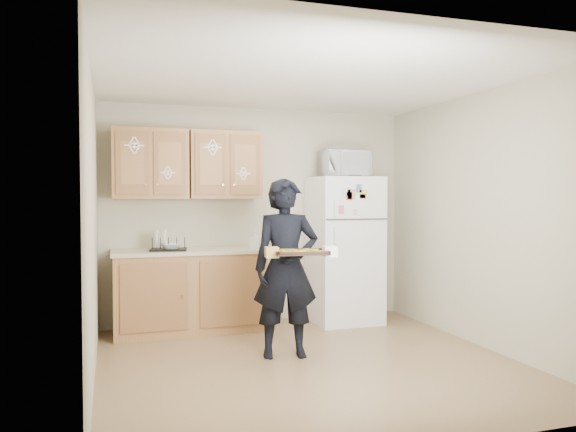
{
  "coord_description": "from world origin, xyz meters",
  "views": [
    {
      "loc": [
        -1.67,
        -4.63,
        1.47
      ],
      "look_at": [
        -0.05,
        0.45,
        1.29
      ],
      "focal_mm": 35.0,
      "sensor_mm": 36.0,
      "label": 1
    }
  ],
  "objects": [
    {
      "name": "floor",
      "position": [
        0.0,
        0.0,
        0.0
      ],
      "size": [
        3.6,
        3.6,
        0.0
      ],
      "primitive_type": "plane",
      "color": "brown",
      "rests_on": "ground"
    },
    {
      "name": "ceiling",
      "position": [
        0.0,
        0.0,
        2.5
      ],
      "size": [
        3.6,
        3.6,
        0.0
      ],
      "primitive_type": "plane",
      "color": "white",
      "rests_on": "wall_back"
    },
    {
      "name": "wall_back",
      "position": [
        0.0,
        1.8,
        1.25
      ],
      "size": [
        3.6,
        0.04,
        2.5
      ],
      "primitive_type": "cube",
      "color": "#B8B195",
      "rests_on": "floor"
    },
    {
      "name": "wall_front",
      "position": [
        0.0,
        -1.8,
        1.25
      ],
      "size": [
        3.6,
        0.04,
        2.5
      ],
      "primitive_type": "cube",
      "color": "#B8B195",
      "rests_on": "floor"
    },
    {
      "name": "wall_left",
      "position": [
        -1.8,
        0.0,
        1.25
      ],
      "size": [
        0.04,
        3.6,
        2.5
      ],
      "primitive_type": "cube",
      "color": "#B8B195",
      "rests_on": "floor"
    },
    {
      "name": "wall_right",
      "position": [
        1.8,
        0.0,
        1.25
      ],
      "size": [
        0.04,
        3.6,
        2.5
      ],
      "primitive_type": "cube",
      "color": "#B8B195",
      "rests_on": "floor"
    },
    {
      "name": "refrigerator",
      "position": [
        0.95,
        1.43,
        0.85
      ],
      "size": [
        0.75,
        0.7,
        1.7
      ],
      "primitive_type": "cube",
      "color": "white",
      "rests_on": "floor"
    },
    {
      "name": "base_cabinet",
      "position": [
        -0.85,
        1.48,
        0.43
      ],
      "size": [
        1.6,
        0.6,
        0.86
      ],
      "primitive_type": "cube",
      "color": "olive",
      "rests_on": "floor"
    },
    {
      "name": "countertop",
      "position": [
        -0.85,
        1.48,
        0.88
      ],
      "size": [
        1.64,
        0.64,
        0.04
      ],
      "primitive_type": "cube",
      "color": "beige",
      "rests_on": "base_cabinet"
    },
    {
      "name": "upper_cab_left",
      "position": [
        -1.25,
        1.61,
        1.83
      ],
      "size": [
        0.8,
        0.33,
        0.75
      ],
      "primitive_type": "cube",
      "color": "olive",
      "rests_on": "wall_back"
    },
    {
      "name": "upper_cab_right",
      "position": [
        -0.43,
        1.61,
        1.83
      ],
      "size": [
        0.8,
        0.33,
        0.75
      ],
      "primitive_type": "cube",
      "color": "olive",
      "rests_on": "wall_back"
    },
    {
      "name": "cereal_box",
      "position": [
        1.47,
        1.67,
        0.16
      ],
      "size": [
        0.2,
        0.07,
        0.32
      ],
      "primitive_type": "cube",
      "color": "#F0CC55",
      "rests_on": "floor"
    },
    {
      "name": "person",
      "position": [
        -0.13,
        0.26,
        0.82
      ],
      "size": [
        0.65,
        0.48,
        1.64
      ],
      "primitive_type": "imported",
      "rotation": [
        0.0,
        0.0,
        -0.15
      ],
      "color": "black",
      "rests_on": "floor"
    },
    {
      "name": "baking_tray",
      "position": [
        -0.09,
        -0.03,
        0.98
      ],
      "size": [
        0.5,
        0.4,
        0.04
      ],
      "primitive_type": "cube",
      "rotation": [
        0.0,
        0.0,
        -0.15
      ],
      "color": "black",
      "rests_on": "person"
    },
    {
      "name": "pizza_front_left",
      "position": [
        -0.2,
        -0.09,
        1.0
      ],
      "size": [
        0.15,
        0.15,
        0.02
      ],
      "primitive_type": "cylinder",
      "color": "#FFA120",
      "rests_on": "baking_tray"
    },
    {
      "name": "pizza_front_right",
      "position": [
        0.0,
        -0.12,
        1.0
      ],
      "size": [
        0.15,
        0.15,
        0.02
      ],
      "primitive_type": "cylinder",
      "color": "#FFA120",
      "rests_on": "baking_tray"
    },
    {
      "name": "pizza_back_left",
      "position": [
        -0.18,
        0.06,
        1.0
      ],
      "size": [
        0.15,
        0.15,
        0.02
      ],
      "primitive_type": "cylinder",
      "color": "#FFA120",
      "rests_on": "baking_tray"
    },
    {
      "name": "pizza_back_right",
      "position": [
        0.03,
        0.03,
        1.0
      ],
      "size": [
        0.15,
        0.15,
        0.02
      ],
      "primitive_type": "cylinder",
      "color": "#FFA120",
      "rests_on": "baking_tray"
    },
    {
      "name": "pizza_center",
      "position": [
        -0.09,
        -0.03,
        1.0
      ],
      "size": [
        0.15,
        0.15,
        0.02
      ],
      "primitive_type": "cylinder",
      "color": "#FFA120",
      "rests_on": "baking_tray"
    },
    {
      "name": "microwave",
      "position": [
        0.93,
        1.38,
        1.85
      ],
      "size": [
        0.56,
        0.4,
        0.3
      ],
      "primitive_type": "imported",
      "rotation": [
        0.0,
        0.0,
        0.05
      ],
      "color": "white",
      "rests_on": "refrigerator"
    },
    {
      "name": "foil_pan",
      "position": [
        0.9,
        1.41,
        2.03
      ],
      "size": [
        0.31,
        0.23,
        0.06
      ],
      "primitive_type": "cube",
      "rotation": [
        0.0,
        0.0,
        0.08
      ],
      "color": "#BBBCC2",
      "rests_on": "microwave"
    },
    {
      "name": "dish_rack",
      "position": [
        -1.08,
        1.42,
        0.98
      ],
      "size": [
        0.42,
        0.34,
        0.15
      ],
      "primitive_type": "cube",
      "rotation": [
        0.0,
        0.0,
        -0.17
      ],
      "color": "black",
      "rests_on": "countertop"
    },
    {
      "name": "bowl",
      "position": [
        -1.06,
        1.42,
        0.95
      ],
      "size": [
        0.24,
        0.24,
        0.05
      ],
      "primitive_type": "imported",
      "rotation": [
        0.0,
        0.0,
        0.06
      ],
      "color": "silver",
      "rests_on": "dish_rack"
    },
    {
      "name": "soap_bottle",
      "position": [
        -0.15,
        1.38,
        1.0
      ],
      "size": [
        0.11,
        0.11,
        0.2
      ],
      "primitive_type": "imported",
      "rotation": [
        0.0,
        0.0,
        -0.3
      ],
      "color": "white",
      "rests_on": "countertop"
    }
  ]
}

